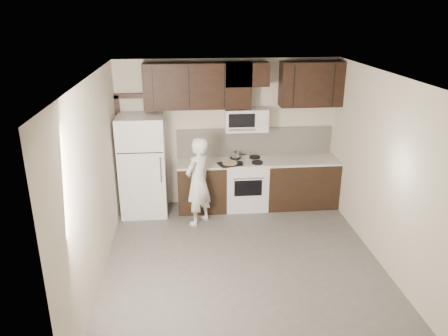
{
  "coord_description": "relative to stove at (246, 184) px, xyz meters",
  "views": [
    {
      "loc": [
        -0.79,
        -5.46,
        3.52
      ],
      "look_at": [
        -0.2,
        0.9,
        1.17
      ],
      "focal_mm": 35.0,
      "sensor_mm": 36.0,
      "label": 1
    }
  ],
  "objects": [
    {
      "name": "ceiling",
      "position": [
        -0.3,
        -1.94,
        2.24
      ],
      "size": [
        4.5,
        4.5,
        0.0
      ],
      "primitive_type": "plane",
      "rotation": [
        3.14,
        0.0,
        0.0
      ],
      "color": "white",
      "rests_on": "back_wall"
    },
    {
      "name": "stove",
      "position": [
        0.0,
        0.0,
        0.0
      ],
      "size": [
        0.76,
        0.66,
        0.94
      ],
      "color": "silver",
      "rests_on": "floor"
    },
    {
      "name": "saucepan",
      "position": [
        -0.18,
        0.15,
        0.51
      ],
      "size": [
        0.28,
        0.16,
        0.15
      ],
      "color": "silver",
      "rests_on": "stove"
    },
    {
      "name": "back_wall",
      "position": [
        -0.3,
        0.31,
        0.89
      ],
      "size": [
        4.0,
        0.0,
        4.0
      ],
      "primitive_type": "plane",
      "rotation": [
        1.57,
        0.0,
        0.0
      ],
      "color": "beige",
      "rests_on": "ground"
    },
    {
      "name": "person",
      "position": [
        -0.9,
        -0.58,
        0.31
      ],
      "size": [
        0.65,
        0.66,
        1.54
      ],
      "primitive_type": "imported",
      "rotation": [
        0.0,
        0.0,
        3.99
      ],
      "color": "white",
      "rests_on": "floor"
    },
    {
      "name": "baking_tray",
      "position": [
        -0.31,
        -0.17,
        0.46
      ],
      "size": [
        0.45,
        0.39,
        0.02
      ],
      "primitive_type": "cube",
      "rotation": [
        0.0,
        0.0,
        0.3
      ],
      "color": "black",
      "rests_on": "counter_run"
    },
    {
      "name": "backsplash",
      "position": [
        0.2,
        0.3,
        0.72
      ],
      "size": [
        2.9,
        0.02,
        0.54
      ],
      "primitive_type": "cube",
      "color": "beige",
      "rests_on": "counter_run"
    },
    {
      "name": "pizza",
      "position": [
        -0.31,
        -0.17,
        0.48
      ],
      "size": [
        0.33,
        0.33,
        0.02
      ],
      "primitive_type": "cylinder",
      "rotation": [
        0.0,
        0.0,
        0.3
      ],
      "color": "tan",
      "rests_on": "baking_tray"
    },
    {
      "name": "upper_cabinets",
      "position": [
        -0.09,
        0.14,
        1.82
      ],
      "size": [
        3.48,
        0.35,
        0.78
      ],
      "color": "black",
      "rests_on": "back_wall"
    },
    {
      "name": "counter_run",
      "position": [
        0.3,
        0.0,
        -0.0
      ],
      "size": [
        2.95,
        0.64,
        0.91
      ],
      "color": "black",
      "rests_on": "floor"
    },
    {
      "name": "microwave",
      "position": [
        -0.0,
        0.12,
        1.19
      ],
      "size": [
        0.76,
        0.42,
        0.4
      ],
      "color": "silver",
      "rests_on": "upper_cabinets"
    },
    {
      "name": "door_trim",
      "position": [
        -2.22,
        0.27,
        0.79
      ],
      "size": [
        0.5,
        0.08,
        2.12
      ],
      "color": "black",
      "rests_on": "floor"
    },
    {
      "name": "refrigerator",
      "position": [
        -1.85,
        -0.05,
        0.44
      ],
      "size": [
        0.8,
        0.76,
        1.8
      ],
      "color": "silver",
      "rests_on": "floor"
    },
    {
      "name": "floor",
      "position": [
        -0.3,
        -1.94,
        -0.46
      ],
      "size": [
        4.5,
        4.5,
        0.0
      ],
      "primitive_type": "plane",
      "color": "#565351",
      "rests_on": "ground"
    }
  ]
}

